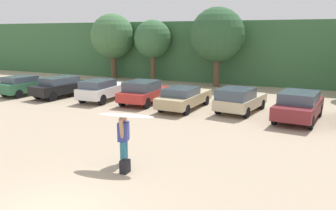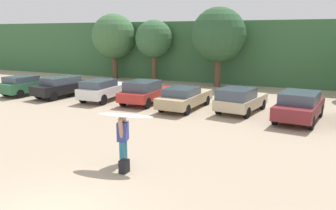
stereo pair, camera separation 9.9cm
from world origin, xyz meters
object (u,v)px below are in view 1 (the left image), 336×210
at_px(parked_car_tan, 184,97).
at_px(person_adult, 124,136).
at_px(parked_car_red, 143,92).
at_px(parked_car_champagne, 239,99).
at_px(backpack_dropped, 125,166).
at_px(parked_car_forest_green, 26,85).
at_px(parked_car_maroon, 299,105).
at_px(parked_car_black, 61,86).
at_px(parked_car_white, 103,89).
at_px(surfboard_white, 126,115).

relative_size(parked_car_tan, person_adult, 2.65).
distance_m(parked_car_red, person_adult, 10.53).
bearing_deg(person_adult, parked_car_champagne, -118.59).
bearing_deg(parked_car_champagne, backpack_dropped, -179.19).
height_order(parked_car_forest_green, parked_car_maroon, parked_car_maroon).
bearing_deg(parked_car_black, parked_car_maroon, -83.39).
bearing_deg(parked_car_white, surfboard_white, -142.61).
xyz_separation_m(parked_car_red, surfboard_white, (4.58, -9.58, 0.98)).
bearing_deg(parked_car_red, parked_car_tan, -97.29).
xyz_separation_m(parked_car_champagne, parked_car_maroon, (3.28, -0.57, 0.05)).
distance_m(person_adult, surfboard_white, 0.78).
height_order(parked_car_black, parked_car_tan, parked_car_black).
distance_m(parked_car_forest_green, parked_car_tan, 12.60).
relative_size(parked_car_champagne, parked_car_maroon, 0.89).
bearing_deg(parked_car_champagne, surfboard_white, 178.45).
relative_size(parked_car_champagne, backpack_dropped, 9.26).
xyz_separation_m(parked_car_red, parked_car_tan, (2.98, -0.31, -0.09)).
bearing_deg(person_adult, parked_car_white, -69.02).
xyz_separation_m(parked_car_white, surfboard_white, (7.59, -9.30, 0.99)).
bearing_deg(parked_car_forest_green, parked_car_black, -77.49).
bearing_deg(parked_car_champagne, parked_car_white, 100.89).
distance_m(parked_car_forest_green, parked_car_maroon, 19.18).
height_order(parked_car_red, person_adult, person_adult).
height_order(parked_car_black, backpack_dropped, parked_car_black).
relative_size(parked_car_forest_green, parked_car_champagne, 1.07).
height_order(parked_car_forest_green, parked_car_tan, parked_car_forest_green).
relative_size(parked_car_forest_green, backpack_dropped, 9.90).
bearing_deg(parked_car_champagne, parked_car_black, 100.51).
relative_size(parked_car_white, parked_car_champagne, 1.04).
bearing_deg(parked_car_red, parked_car_black, 91.59).
relative_size(parked_car_maroon, surfboard_white, 2.19).
distance_m(parked_car_black, surfboard_white, 14.54).
height_order(parked_car_forest_green, parked_car_champagne, parked_car_champagne).
height_order(parked_car_champagne, backpack_dropped, parked_car_champagne).
xyz_separation_m(parked_car_black, surfboard_white, (11.19, -9.23, 1.01)).
distance_m(parked_car_red, backpack_dropped, 11.34).
bearing_deg(parked_car_champagne, parked_car_maroon, -91.44).
bearing_deg(parked_car_red, parked_car_champagne, -90.19).
xyz_separation_m(surfboard_white, backpack_dropped, (0.32, -0.63, -1.57)).
xyz_separation_m(parked_car_champagne, surfboard_white, (-1.70, -9.71, 1.02)).
bearing_deg(parked_car_black, surfboard_white, -122.59).
relative_size(parked_car_red, surfboard_white, 1.93).
bearing_deg(parked_car_tan, parked_car_champagne, -80.24).
bearing_deg(surfboard_white, person_adult, -25.18).
bearing_deg(parked_car_black, parked_car_white, -81.93).
bearing_deg(parked_car_maroon, surfboard_white, 157.48).
xyz_separation_m(parked_car_black, parked_car_champagne, (12.89, 0.48, -0.01)).
relative_size(parked_car_red, parked_car_tan, 0.86).
relative_size(parked_car_black, parked_car_maroon, 0.98).
xyz_separation_m(parked_car_forest_green, parked_car_tan, (12.59, 0.43, -0.05)).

